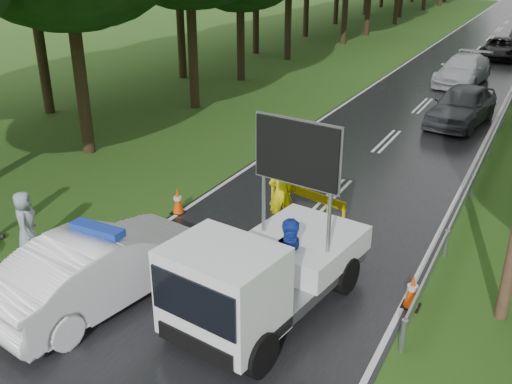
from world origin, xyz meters
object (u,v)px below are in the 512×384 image
Objects in this scene: queue_car_first at (462,105)px; queue_car_second at (463,70)px; civilian at (292,262)px; work_truck at (260,273)px; barrier at (307,198)px; queue_car_third at (501,49)px; officer at (281,192)px; police_sedan at (102,267)px.

queue_car_first is 0.91× the size of queue_car_second.
queue_car_second is at bearing 51.76° from civilian.
barrier is at bearing 109.15° from work_truck.
barrier is at bearing -87.24° from queue_car_second.
civilian reaches higher than queue_car_first.
queue_car_first is at bearing 47.59° from civilian.
queue_car_third is at bearing 49.82° from civilian.
civilian reaches higher than barrier.
work_truck is at bearing -62.86° from barrier.
officer is 3.73m from civilian.
civilian is (1.17, -3.50, 0.18)m from barrier.
police_sedan is at bearing -96.66° from queue_car_first.
civilian is 0.39× the size of queue_car_third.
queue_car_first reaches higher than queue_car_second.
barrier is 3.70m from civilian.
barrier is 0.51× the size of queue_car_first.
officer is at bearing -99.24° from police_sedan.
police_sedan is 5.32m from officer.
queue_car_third is (-0.33, 16.94, -0.14)m from queue_car_first.
work_truck is at bearing 66.97° from officer.
officer is at bearing 118.18° from work_truck.
queue_car_first is (2.00, 11.70, 0.03)m from barrier.
police_sedan reaches higher than queue_car_third.
queue_car_third is (4.02, 33.92, -0.13)m from police_sedan.
queue_car_first is 0.98× the size of queue_car_third.
police_sedan is 2.78× the size of officer.
police_sedan is 1.04× the size of queue_car_third.
work_truck is (3.19, 0.99, 0.23)m from police_sedan.
police_sedan reaches higher than queue_car_second.
barrier is 0.70m from officer.
work_truck is at bearing -151.81° from civilian.
police_sedan is at bearing 167.55° from civilian.
work_truck is 0.95× the size of queue_car_second.
barrier is 1.33× the size of officer.
barrier is at bearing 69.23° from civilian.
work_truck is at bearing -86.44° from queue_car_first.
work_truck reaches higher than barrier.
queue_car_second is at bearing 98.20° from work_truck.
officer is at bearing -94.25° from queue_car_third.
queue_car_third is at bearing -87.35° from police_sedan.
barrier is (2.34, 5.28, -0.02)m from police_sedan.
queue_car_second is (0.75, 19.65, -0.02)m from barrier.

